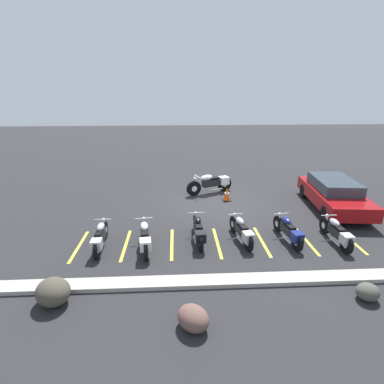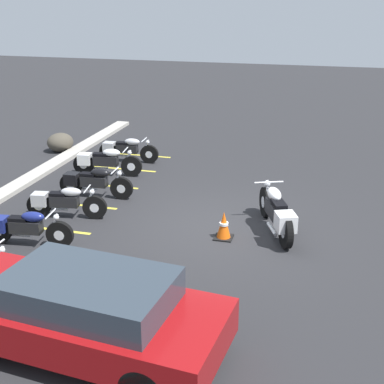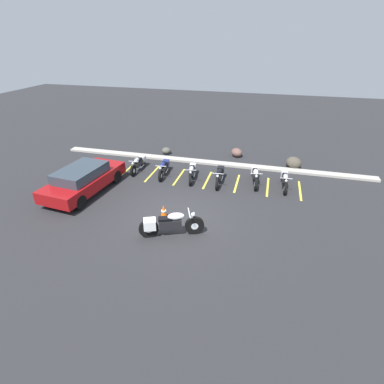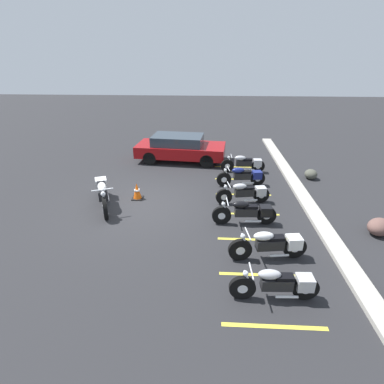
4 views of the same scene
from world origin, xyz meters
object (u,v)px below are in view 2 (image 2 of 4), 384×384
Objects in this scene: parked_bike_2 at (62,202)px; parked_bike_5 at (125,149)px; motorcycle_white_featured at (277,212)px; landscape_rock_2 at (60,142)px; traffic_cone at (224,226)px; parked_bike_4 at (104,161)px; car_red at (84,311)px; parked_bike_1 at (24,227)px; parked_bike_3 at (92,182)px.

parked_bike_5 reaches higher than parked_bike_2.
motorcycle_white_featured reaches higher than landscape_rock_2.
motorcycle_white_featured is 2.61× the size of landscape_rock_2.
parked_bike_4 is at bearing 52.14° from traffic_cone.
parked_bike_4 is 1.44m from parked_bike_5.
motorcycle_white_featured is 5.45m from car_red.
motorcycle_white_featured is 1.12× the size of parked_bike_4.
parked_bike_1 reaches higher than landscape_rock_2.
traffic_cone is at bearing 96.09° from motorcycle_white_featured.
parked_bike_4 reaches higher than parked_bike_5.
parked_bike_2 is 4.63m from parked_bike_5.
parked_bike_1 is 1.57m from parked_bike_2.
car_red is 4.56m from traffic_cone.
parked_bike_4 is 8.31m from car_red.
landscape_rock_2 is (6.70, 2.71, -0.10)m from parked_bike_1.
motorcycle_white_featured reaches higher than parked_bike_3.
parked_bike_5 is at bearing 41.21° from traffic_cone.
parked_bike_1 is 0.96× the size of parked_bike_4.
parked_bike_4 is 0.46× the size of car_red.
parked_bike_1 is at bearing -96.33° from parked_bike_3.
parked_bike_1 is 1.02× the size of parked_bike_2.
parked_bike_3 reaches higher than traffic_cone.
parked_bike_4 is (2.76, 5.36, -0.08)m from motorcycle_white_featured.
traffic_cone is at bearing -128.08° from landscape_rock_2.
car_red is at bearing -150.17° from landscape_rock_2.
parked_bike_3 is 1.03× the size of parked_bike_5.
parked_bike_5 is (6.19, 0.14, -0.00)m from parked_bike_1.
landscape_rock_2 is at bearing 166.39° from parked_bike_5.
landscape_rock_2 is at bearing 134.25° from parked_bike_4.
parked_bike_2 is at bearing -91.31° from parked_bike_4.
parked_bike_4 is 3.31× the size of traffic_cone.
parked_bike_3 is 2.28× the size of landscape_rock_2.
parked_bike_3 reaches higher than parked_bike_1.
landscape_rock_2 is (1.95, 2.46, -0.12)m from parked_bike_4.
parked_bike_5 is at bearing 83.38° from parked_bike_2.
motorcycle_white_featured is at bearing -14.71° from parked_bike_3.
parked_bike_2 is 0.99× the size of parked_bike_5.
parked_bike_4 is at bearing -128.47° from landscape_rock_2.
parked_bike_1 is 7.23m from landscape_rock_2.
parked_bike_5 is (1.44, -0.11, -0.02)m from parked_bike_4.
parked_bike_3 is at bearing 79.76° from parked_bike_1.
parked_bike_1 is at bearing 109.41° from traffic_cone.
parked_bike_4 is (1.73, 0.43, 0.01)m from parked_bike_3.
parked_bike_3 is 0.98× the size of parked_bike_4.
parked_bike_5 is at bearing -66.31° from car_red.
car_red reaches higher than parked_bike_5.
motorcycle_white_featured reaches higher than parked_bike_1.
parked_bike_5 is 6.34m from traffic_cone.
motorcycle_white_featured is 6.03m from parked_bike_4.
motorcycle_white_featured is 9.13m from landscape_rock_2.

